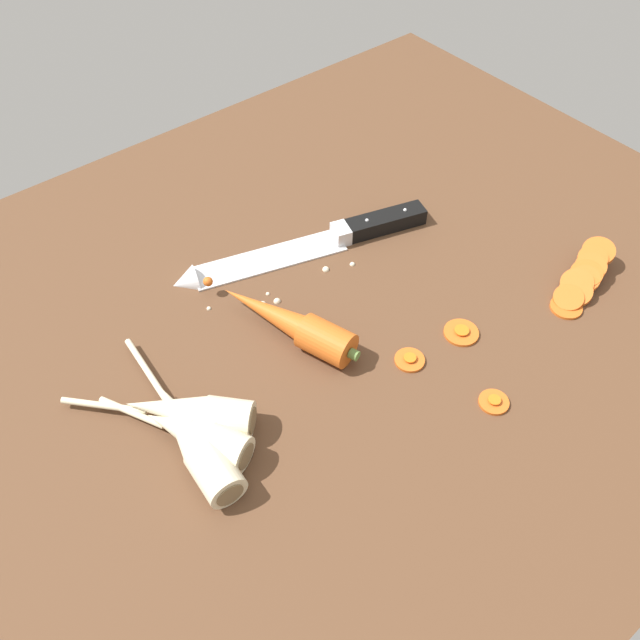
{
  "coord_description": "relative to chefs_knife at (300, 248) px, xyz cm",
  "views": [
    {
      "loc": [
        -32.05,
        -41.85,
        59.83
      ],
      "look_at": [
        0.0,
        -2.0,
        1.5
      ],
      "focal_mm": 37.63,
      "sensor_mm": 36.0,
      "label": 1
    }
  ],
  "objects": [
    {
      "name": "mince_crumbs",
      "position": [
        -5.67,
        -4.02,
        -0.25
      ],
      "size": [
        19.09,
        9.61,
        0.89
      ],
      "color": "beige",
      "rests_on": "ground_plane"
    },
    {
      "name": "carrot_slice_stray_near",
      "position": [
        6.04,
        -22.92,
        -0.29
      ],
      "size": [
        4.09,
        4.09,
        0.7
      ],
      "color": "#D6601E",
      "rests_on": "ground_plane"
    },
    {
      "name": "carrot_slice_stray_far",
      "position": [
        -1.46,
        -22.07,
        -0.29
      ],
      "size": [
        3.43,
        3.43,
        0.7
      ],
      "color": "#D6601E",
      "rests_on": "ground_plane"
    },
    {
      "name": "ground_plane",
      "position": [
        -6.29,
        -9.97,
        -2.65
      ],
      "size": [
        120.0,
        90.0,
        4.0
      ],
      "primitive_type": "cube",
      "color": "brown"
    },
    {
      "name": "chefs_knife",
      "position": [
        0.0,
        0.0,
        0.0
      ],
      "size": [
        34.21,
        13.22,
        4.18
      ],
      "color": "silver",
      "rests_on": "ground_plane"
    },
    {
      "name": "carrot_slice_stack",
      "position": [
        23.2,
        -26.8,
        0.68
      ],
      "size": [
        12.84,
        6.5,
        3.93
      ],
      "color": "#D6601E",
      "rests_on": "ground_plane"
    },
    {
      "name": "parsnip_mid_right",
      "position": [
        -25.82,
        -16.48,
        1.33
      ],
      "size": [
        9.92,
        16.71,
        4.0
      ],
      "color": "beige",
      "rests_on": "ground_plane"
    },
    {
      "name": "parsnip_mid_left",
      "position": [
        -24.94,
        -13.66,
        1.33
      ],
      "size": [
        15.67,
        16.78,
        4.0
      ],
      "color": "beige",
      "rests_on": "ground_plane"
    },
    {
      "name": "carrot_slice_stray_mid",
      "position": [
        1.61,
        -31.83,
        -0.29
      ],
      "size": [
        3.27,
        3.27,
        0.7
      ],
      "color": "#D6601E",
      "rests_on": "ground_plane"
    },
    {
      "name": "parsnip_front",
      "position": [
        -26.22,
        -16.36,
        1.33
      ],
      "size": [
        4.98,
        23.76,
        4.0
      ],
      "color": "beige",
      "rests_on": "ground_plane"
    },
    {
      "name": "whole_carrot",
      "position": [
        -9.54,
        -10.53,
        1.45
      ],
      "size": [
        9.31,
        20.83,
        4.2
      ],
      "color": "#D6601E",
      "rests_on": "ground_plane"
    }
  ]
}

